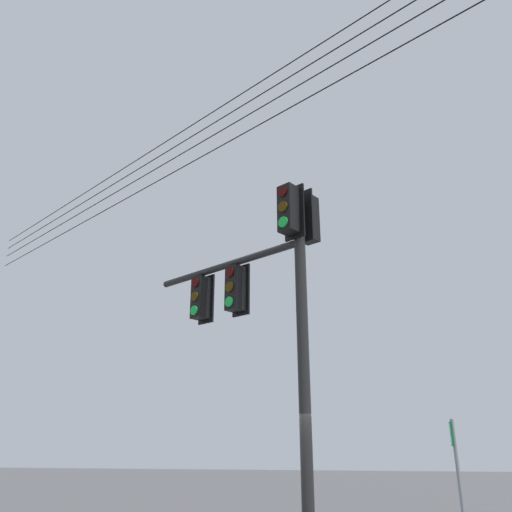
# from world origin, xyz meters

# --- Properties ---
(signal_mast_assembly) EXTENTS (3.64, 2.73, 6.54)m
(signal_mast_assembly) POSITION_xyz_m (-0.31, 0.19, 4.68)
(signal_mast_assembly) COLOR black
(signal_mast_assembly) RESTS_ON ground
(route_sign_primary) EXTENTS (0.11, 0.33, 2.48)m
(route_sign_primary) POSITION_xyz_m (-3.65, -1.43, 1.54)
(route_sign_primary) COLOR slate
(route_sign_primary) RESTS_ON ground
(overhead_wire_span) EXTENTS (22.84, 16.95, 1.66)m
(overhead_wire_span) POSITION_xyz_m (0.07, -0.12, 9.05)
(overhead_wire_span) COLOR black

